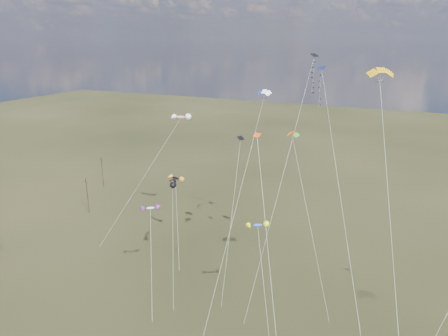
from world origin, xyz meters
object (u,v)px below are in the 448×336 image
at_px(utility_pole_near, 87,195).
at_px(diamond_black_high, 309,89).
at_px(novelty_black_orange, 175,178).
at_px(utility_pole_far, 102,172).
at_px(parafoil_yellow, 381,72).

relative_size(utility_pole_near, diamond_black_high, 0.23).
bearing_deg(novelty_black_orange, utility_pole_far, 152.07).
xyz_separation_m(diamond_black_high, parafoil_yellow, (10.29, -12.83, 3.60)).
bearing_deg(diamond_black_high, novelty_black_orange, -178.11).
distance_m(utility_pole_near, parafoil_yellow, 66.10).
bearing_deg(diamond_black_high, parafoil_yellow, -51.27).
xyz_separation_m(utility_pole_near, novelty_black_orange, (24.43, -3.19, 8.56)).
distance_m(utility_pole_far, parafoil_yellow, 77.31).
xyz_separation_m(utility_pole_far, parafoil_yellow, (65.43, -29.28, 28.96)).
height_order(utility_pole_near, parafoil_yellow, parafoil_yellow).
height_order(utility_pole_near, novelty_black_orange, novelty_black_orange).
bearing_deg(utility_pole_far, diamond_black_high, -16.61).
height_order(utility_pole_far, novelty_black_orange, novelty_black_orange).
bearing_deg(utility_pole_far, novelty_black_orange, -27.93).
bearing_deg(parafoil_yellow, novelty_black_orange, 159.88).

